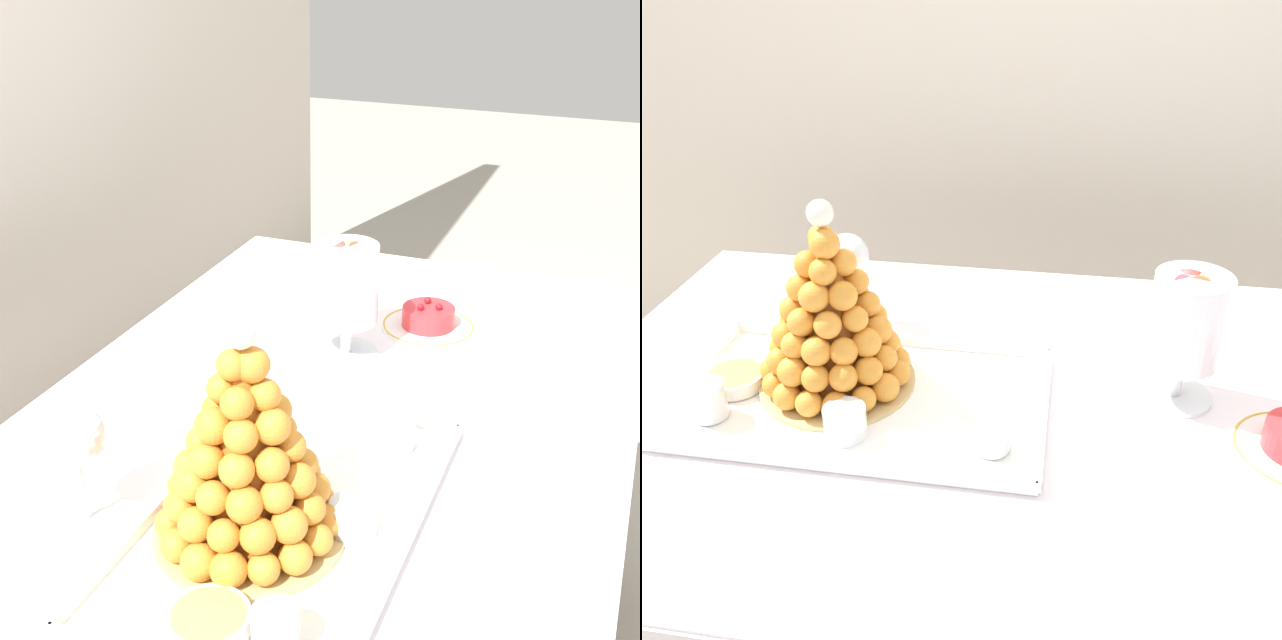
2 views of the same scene
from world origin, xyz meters
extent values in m
cylinder|color=brown|center=(0.67, -0.39, 0.36)|extent=(0.04, 0.04, 0.72)
cylinder|color=brown|center=(0.67, 0.39, 0.36)|extent=(0.04, 0.04, 0.72)
cube|color=brown|center=(0.00, 0.00, 0.73)|extent=(1.46, 0.89, 0.02)
cube|color=white|center=(0.00, 0.00, 0.74)|extent=(1.52, 0.95, 0.00)
cube|color=white|center=(0.00, -0.48, 0.59)|extent=(1.52, 0.01, 0.30)
cube|color=white|center=(0.00, 0.48, 0.59)|extent=(1.52, 0.01, 0.30)
cube|color=white|center=(0.76, 0.00, 0.59)|extent=(0.01, 0.95, 0.30)
cube|color=white|center=(-0.26, -0.05, 0.75)|extent=(0.58, 0.34, 0.01)
cube|color=white|center=(-0.26, -0.22, 0.76)|extent=(0.58, 0.01, 0.02)
cube|color=white|center=(-0.26, 0.12, 0.76)|extent=(0.58, 0.01, 0.02)
cube|color=white|center=(0.03, -0.05, 0.76)|extent=(0.01, 0.34, 0.02)
cylinder|color=white|center=(-0.26, -0.05, 0.75)|extent=(0.31, 0.31, 0.00)
cylinder|color=tan|center=(-0.31, -0.02, 0.75)|extent=(0.25, 0.25, 0.01)
cone|color=#C27428|center=(-0.31, -0.02, 0.89)|extent=(0.17, 0.17, 0.26)
sphere|color=orange|center=(-0.21, -0.02, 0.78)|extent=(0.04, 0.04, 0.04)
sphere|color=orange|center=(-0.21, 0.02, 0.78)|extent=(0.04, 0.04, 0.04)
sphere|color=orange|center=(-0.24, 0.06, 0.78)|extent=(0.05, 0.05, 0.05)
sphere|color=orange|center=(-0.28, 0.08, 0.78)|extent=(0.04, 0.04, 0.04)
sphere|color=orange|center=(-0.32, 0.08, 0.78)|extent=(0.04, 0.04, 0.04)
sphere|color=orange|center=(-0.36, 0.07, 0.78)|extent=(0.04, 0.04, 0.04)
sphere|color=orange|center=(-0.39, 0.04, 0.78)|extent=(0.04, 0.04, 0.04)
sphere|color=orange|center=(-0.40, 0.00, 0.78)|extent=(0.05, 0.05, 0.05)
sphere|color=orange|center=(-0.40, -0.04, 0.78)|extent=(0.05, 0.05, 0.05)
sphere|color=orange|center=(-0.39, -0.08, 0.78)|extent=(0.04, 0.04, 0.04)
sphere|color=orange|center=(-0.36, -0.11, 0.78)|extent=(0.04, 0.04, 0.04)
sphere|color=orange|center=(-0.32, -0.12, 0.78)|extent=(0.04, 0.04, 0.04)
sphere|color=orange|center=(-0.28, -0.11, 0.78)|extent=(0.04, 0.04, 0.04)
sphere|color=orange|center=(-0.24, -0.09, 0.78)|extent=(0.04, 0.04, 0.04)
sphere|color=orange|center=(-0.21, -0.06, 0.78)|extent=(0.05, 0.05, 0.05)
sphere|color=orange|center=(-0.23, 0.01, 0.82)|extent=(0.04, 0.04, 0.04)
sphere|color=orange|center=(-0.25, 0.04, 0.82)|extent=(0.04, 0.04, 0.04)
sphere|color=orange|center=(-0.29, 0.06, 0.82)|extent=(0.05, 0.05, 0.05)
sphere|color=orange|center=(-0.33, 0.06, 0.82)|extent=(0.04, 0.04, 0.04)
sphere|color=orange|center=(-0.36, 0.05, 0.82)|extent=(0.04, 0.04, 0.04)
sphere|color=orange|center=(-0.39, 0.01, 0.82)|extent=(0.04, 0.04, 0.04)
sphere|color=orange|center=(-0.39, -0.03, 0.82)|extent=(0.04, 0.04, 0.04)
sphere|color=orange|center=(-0.38, -0.07, 0.82)|extent=(0.05, 0.05, 0.05)
sphere|color=orange|center=(-0.35, -0.09, 0.82)|extent=(0.05, 0.05, 0.05)
sphere|color=orange|center=(-0.31, -0.10, 0.82)|extent=(0.04, 0.04, 0.04)
sphere|color=orange|center=(-0.27, -0.10, 0.82)|extent=(0.04, 0.04, 0.04)
sphere|color=orange|center=(-0.24, -0.07, 0.82)|extent=(0.04, 0.04, 0.04)
sphere|color=orange|center=(-0.22, -0.03, 0.82)|extent=(0.04, 0.04, 0.04)
sphere|color=orange|center=(-0.25, 0.03, 0.86)|extent=(0.05, 0.05, 0.05)
sphere|color=orange|center=(-0.29, 0.05, 0.85)|extent=(0.04, 0.04, 0.04)
sphere|color=orange|center=(-0.33, 0.05, 0.85)|extent=(0.05, 0.05, 0.05)
sphere|color=orange|center=(-0.36, 0.03, 0.86)|extent=(0.05, 0.05, 0.05)
sphere|color=orange|center=(-0.38, -0.01, 0.86)|extent=(0.04, 0.04, 0.04)
sphere|color=orange|center=(-0.37, -0.05, 0.85)|extent=(0.05, 0.05, 0.05)
sphere|color=orange|center=(-0.35, -0.08, 0.86)|extent=(0.04, 0.04, 0.04)
sphere|color=orange|center=(-0.31, -0.09, 0.86)|extent=(0.05, 0.05, 0.05)
sphere|color=orange|center=(-0.27, -0.08, 0.85)|extent=(0.04, 0.04, 0.04)
sphere|color=orange|center=(-0.24, -0.05, 0.85)|extent=(0.05, 0.05, 0.05)
sphere|color=orange|center=(-0.24, -0.01, 0.85)|extent=(0.05, 0.05, 0.05)
sphere|color=orange|center=(-0.28, 0.03, 0.89)|extent=(0.04, 0.04, 0.04)
sphere|color=orange|center=(-0.32, 0.04, 0.89)|extent=(0.04, 0.04, 0.04)
sphere|color=orange|center=(-0.36, 0.01, 0.89)|extent=(0.04, 0.04, 0.04)
sphere|color=orange|center=(-0.36, -0.03, 0.89)|extent=(0.04, 0.04, 0.04)
sphere|color=orange|center=(-0.33, -0.07, 0.89)|extent=(0.04, 0.04, 0.04)
sphere|color=orange|center=(-0.29, -0.07, 0.89)|extent=(0.04, 0.04, 0.04)
sphere|color=orange|center=(-0.26, -0.05, 0.89)|extent=(0.04, 0.04, 0.04)
sphere|color=orange|center=(-0.25, 0.00, 0.89)|extent=(0.04, 0.04, 0.04)
sphere|color=orange|center=(-0.30, 0.02, 0.93)|extent=(0.04, 0.04, 0.04)
sphere|color=orange|center=(-0.34, 0.01, 0.93)|extent=(0.05, 0.05, 0.05)
sphere|color=orange|center=(-0.35, -0.03, 0.93)|extent=(0.04, 0.04, 0.04)
sphere|color=orange|center=(-0.31, -0.06, 0.93)|extent=(0.05, 0.05, 0.05)
sphere|color=orange|center=(-0.27, -0.05, 0.93)|extent=(0.05, 0.05, 0.05)
sphere|color=orange|center=(-0.27, 0.00, 0.93)|extent=(0.04, 0.04, 0.04)
sphere|color=orange|center=(-0.31, 0.01, 0.97)|extent=(0.04, 0.04, 0.04)
sphere|color=orange|center=(-0.33, -0.02, 0.97)|extent=(0.04, 0.04, 0.04)
sphere|color=orange|center=(-0.30, -0.04, 0.97)|extent=(0.04, 0.04, 0.04)
sphere|color=orange|center=(-0.28, -0.01, 0.97)|extent=(0.04, 0.04, 0.04)
sphere|color=orange|center=(-0.31, -0.01, 1.01)|extent=(0.04, 0.04, 0.04)
sphere|color=orange|center=(-0.30, -0.03, 1.00)|extent=(0.05, 0.05, 0.05)
sphere|color=white|center=(-0.31, -0.02, 1.05)|extent=(0.04, 0.04, 0.04)
cylinder|color=silver|center=(-0.47, -0.13, 0.78)|extent=(0.05, 0.05, 0.06)
cylinder|color=#8C603D|center=(-0.47, -0.13, 0.78)|extent=(0.05, 0.05, 0.02)
sphere|color=brown|center=(-0.48, -0.13, 0.80)|extent=(0.02, 0.02, 0.02)
cylinder|color=silver|center=(-0.25, -0.14, 0.77)|extent=(0.06, 0.06, 0.05)
cylinder|color=#F4EAC6|center=(-0.25, -0.14, 0.76)|extent=(0.06, 0.06, 0.02)
cylinder|color=white|center=(-0.25, -0.14, 0.78)|extent=(0.06, 0.06, 0.01)
sphere|color=brown|center=(-0.25, -0.15, 0.79)|extent=(0.02, 0.02, 0.02)
cylinder|color=silver|center=(-0.04, -0.14, 0.78)|extent=(0.05, 0.05, 0.06)
cylinder|color=gold|center=(-0.04, -0.14, 0.76)|extent=(0.05, 0.05, 0.02)
cylinder|color=#EAC166|center=(-0.04, -0.14, 0.78)|extent=(0.05, 0.05, 0.02)
sphere|color=brown|center=(-0.04, -0.14, 0.80)|extent=(0.01, 0.01, 0.01)
cylinder|color=white|center=(-0.47, -0.05, 0.76)|extent=(0.10, 0.10, 0.02)
cylinder|color=#F2CC59|center=(-0.47, -0.05, 0.77)|extent=(0.09, 0.09, 0.00)
cylinder|color=white|center=(0.24, 0.04, 0.75)|extent=(0.12, 0.12, 0.01)
cylinder|color=white|center=(0.24, 0.04, 0.78)|extent=(0.02, 0.02, 0.06)
cylinder|color=white|center=(0.24, 0.04, 0.89)|extent=(0.12, 0.12, 0.15)
cylinder|color=#D199D8|center=(0.25, 0.05, 0.83)|extent=(0.06, 0.04, 0.05)
cylinder|color=#72B2E0|center=(0.22, 0.06, 0.83)|extent=(0.05, 0.05, 0.05)
cylinder|color=#9ED860|center=(0.22, 0.02, 0.83)|extent=(0.05, 0.05, 0.03)
cylinder|color=pink|center=(0.25, 0.06, 0.85)|extent=(0.04, 0.04, 0.03)
cylinder|color=brown|center=(0.22, 0.05, 0.85)|extent=(0.04, 0.04, 0.03)
cylinder|color=yellow|center=(0.24, 0.01, 0.85)|extent=(0.04, 0.04, 0.03)
cylinder|color=#9ED860|center=(0.24, 0.07, 0.87)|extent=(0.05, 0.04, 0.05)
cylinder|color=#72B2E0|center=(0.21, 0.05, 0.87)|extent=(0.04, 0.04, 0.03)
cylinder|color=brown|center=(0.23, 0.03, 0.87)|extent=(0.04, 0.04, 0.02)
cylinder|color=#9ED860|center=(0.25, 0.04, 0.87)|extent=(0.05, 0.05, 0.05)
cylinder|color=pink|center=(0.23, 0.07, 0.89)|extent=(0.04, 0.04, 0.04)
cylinder|color=#9ED860|center=(0.23, 0.04, 0.89)|extent=(0.05, 0.04, 0.04)
cylinder|color=#72B2E0|center=(0.25, 0.04, 0.89)|extent=(0.05, 0.04, 0.04)
cylinder|color=#72B2E0|center=(0.22, 0.06, 0.90)|extent=(0.04, 0.04, 0.04)
cylinder|color=#F9A54C|center=(0.22, 0.02, 0.90)|extent=(0.04, 0.04, 0.04)
cylinder|color=yellow|center=(0.24, 0.04, 0.90)|extent=(0.06, 0.04, 0.06)
cylinder|color=#E54C47|center=(0.25, 0.06, 0.90)|extent=(0.06, 0.04, 0.05)
cylinder|color=#F9A54C|center=(0.22, 0.04, 0.92)|extent=(0.05, 0.05, 0.05)
cylinder|color=pink|center=(0.24, 0.03, 0.92)|extent=(0.05, 0.04, 0.05)
cylinder|color=#D199D8|center=(0.24, 0.05, 0.92)|extent=(0.06, 0.04, 0.06)
cylinder|color=pink|center=(0.22, 0.03, 0.94)|extent=(0.06, 0.04, 0.06)
cylinder|color=brown|center=(0.24, 0.03, 0.94)|extent=(0.05, 0.04, 0.05)
cylinder|color=#9ED860|center=(0.25, 0.05, 0.94)|extent=(0.05, 0.04, 0.05)
cylinder|color=#E54C47|center=(0.23, 0.06, 0.94)|extent=(0.06, 0.04, 0.06)
cylinder|color=white|center=(0.40, -0.07, 0.75)|extent=(0.18, 0.18, 0.01)
torus|color=gold|center=(0.40, -0.07, 0.75)|extent=(0.18, 0.18, 0.00)
cylinder|color=red|center=(0.40, -0.07, 0.77)|extent=(0.10, 0.10, 0.04)
sphere|color=#A51923|center=(0.42, -0.06, 0.79)|extent=(0.01, 0.01, 0.01)
sphere|color=#A51923|center=(0.38, -0.06, 0.79)|extent=(0.01, 0.01, 0.01)
sphere|color=#A51923|center=(0.40, -0.09, 0.79)|extent=(0.01, 0.01, 0.01)
cylinder|color=silver|center=(-0.35, 0.20, 0.74)|extent=(0.06, 0.06, 0.00)
cylinder|color=silver|center=(-0.35, 0.20, 0.79)|extent=(0.01, 0.01, 0.10)
sphere|color=silver|center=(-0.35, 0.20, 0.88)|extent=(0.08, 0.08, 0.08)
camera|label=1|loc=(-1.11, -0.44, 1.49)|focal=48.60mm
camera|label=2|loc=(0.04, -0.89, 1.39)|focal=37.78mm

